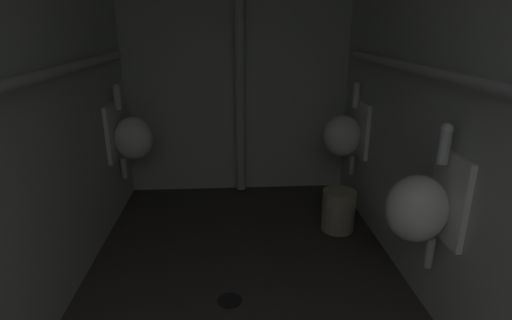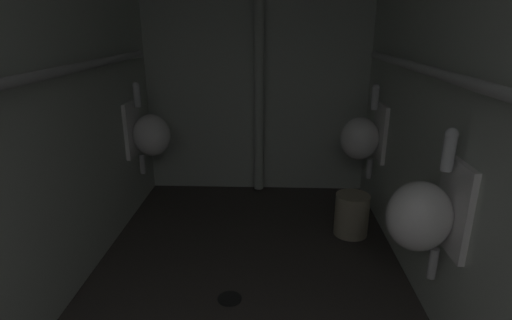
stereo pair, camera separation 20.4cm
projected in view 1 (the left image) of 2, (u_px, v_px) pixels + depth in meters
name	position (u px, v px, depth m)	size (l,w,h in m)	color
wall_right	(475.00, 91.00, 1.78)	(0.06, 3.87, 2.44)	#B6BEB2
wall_back	(236.00, 58.00, 3.51)	(2.11, 0.06, 2.44)	#B6BEB2
urinal_left_mid	(130.00, 137.00, 3.13)	(0.32, 0.30, 0.76)	white
urinal_right_mid	(421.00, 206.00, 1.94)	(0.32, 0.30, 0.76)	white
urinal_right_far	(345.00, 134.00, 3.20)	(0.32, 0.30, 0.76)	white
supply_pipe_left	(22.00, 81.00, 1.68)	(0.06, 3.12, 0.06)	#B2B2B2
supply_pipe_right	(460.00, 79.00, 1.74)	(0.06, 3.15, 0.06)	#B2B2B2
standpipe_back_wall	(240.00, 59.00, 3.41)	(0.09, 0.09, 2.39)	#B6BEB2
floor_drain	(230.00, 300.00, 2.29)	(0.14, 0.14, 0.01)	black
waste_bin	(338.00, 210.00, 3.04)	(0.25, 0.25, 0.32)	#9E937A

